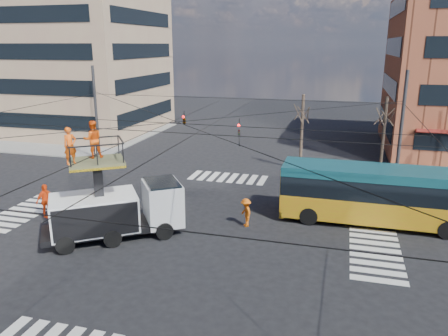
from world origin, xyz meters
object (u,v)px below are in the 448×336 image
(worker_ground, at_px, (45,201))
(flagger, at_px, (246,212))
(city_bus, at_px, (381,194))
(traffic_cone, at_px, (81,226))
(utility_truck, at_px, (116,200))

(worker_ground, height_order, flagger, worker_ground)
(city_bus, bearing_deg, worker_ground, -167.48)
(city_bus, height_order, traffic_cone, city_bus)
(traffic_cone, height_order, flagger, flagger)
(worker_ground, bearing_deg, traffic_cone, -95.27)
(utility_truck, distance_m, worker_ground, 5.55)
(utility_truck, bearing_deg, worker_ground, 131.11)
(worker_ground, bearing_deg, flagger, -63.21)
(traffic_cone, bearing_deg, utility_truck, 1.23)
(city_bus, height_order, worker_ground, city_bus)
(city_bus, height_order, flagger, city_bus)
(worker_ground, bearing_deg, utility_truck, -85.71)
(utility_truck, xyz_separation_m, city_bus, (13.22, 5.36, -0.29))
(utility_truck, bearing_deg, traffic_cone, 146.12)
(city_bus, xyz_separation_m, flagger, (-7.09, -2.30, -0.93))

